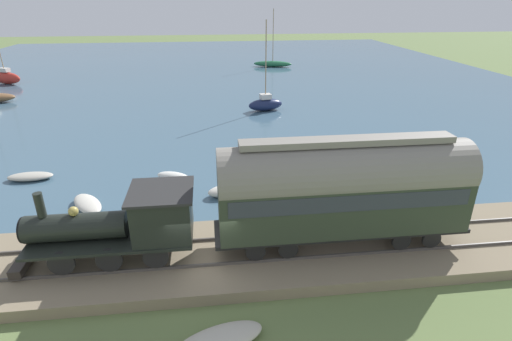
{
  "coord_description": "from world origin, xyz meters",
  "views": [
    {
      "loc": [
        -12.85,
        -0.45,
        9.82
      ],
      "look_at": [
        4.47,
        -2.56,
        2.12
      ],
      "focal_mm": 28.0,
      "sensor_mm": 36.0,
      "label": 1
    }
  ],
  "objects": [
    {
      "name": "rowboat_near_shore",
      "position": [
        8.41,
        1.77,
        0.25
      ],
      "size": [
        1.52,
        2.13,
        0.49
      ],
      "rotation": [
        0.0,
        0.0,
        -0.42
      ],
      "color": "silver",
      "rests_on": "harbor_water"
    },
    {
      "name": "steam_locomotive",
      "position": [
        0.4,
        2.69,
        2.14
      ],
      "size": [
        2.32,
        6.58,
        2.88
      ],
      "color": "black",
      "rests_on": "rail_embankment"
    },
    {
      "name": "rail_embankment",
      "position": [
        0.4,
        0.0,
        0.24
      ],
      "size": [
        4.91,
        56.0,
        0.59
      ],
      "color": "#84755B",
      "rests_on": "ground"
    },
    {
      "name": "ground_plane",
      "position": [
        0.0,
        0.0,
        0.0
      ],
      "size": [
        200.0,
        200.0,
        0.0
      ],
      "primitive_type": "plane",
      "color": "#607542"
    },
    {
      "name": "sailboat_green",
      "position": [
        46.86,
        -10.2,
        0.48
      ],
      "size": [
        2.55,
        5.77,
        8.04
      ],
      "rotation": [
        0.0,
        0.0,
        -0.24
      ],
      "color": "#236B42",
      "rests_on": "harbor_water"
    },
    {
      "name": "beached_dinghy",
      "position": [
        -3.78,
        -0.43,
        0.22
      ],
      "size": [
        1.88,
        3.0,
        0.44
      ],
      "color": "#B7B2A3",
      "rests_on": "ground"
    },
    {
      "name": "rowboat_off_pier",
      "position": [
        6.2,
        -1.22,
        0.28
      ],
      "size": [
        1.57,
        2.31,
        0.55
      ],
      "rotation": [
        0.0,
        0.0,
        0.29
      ],
      "color": "beige",
      "rests_on": "harbor_water"
    },
    {
      "name": "harbor_water",
      "position": [
        43.16,
        0.0,
        0.0
      ],
      "size": [
        80.0,
        80.0,
        0.01
      ],
      "color": "#426075",
      "rests_on": "ground"
    },
    {
      "name": "sailboat_navy",
      "position": [
        22.78,
        -5.66,
        0.66
      ],
      "size": [
        1.92,
        3.42,
        7.9
      ],
      "rotation": [
        0.0,
        0.0,
        0.22
      ],
      "color": "#192347",
      "rests_on": "harbor_water"
    },
    {
      "name": "rowboat_far_out",
      "position": [
        9.51,
        9.98,
        0.2
      ],
      "size": [
        1.09,
        2.53,
        0.39
      ],
      "rotation": [
        0.0,
        0.0,
        0.01
      ],
      "color": "#B7B2A3",
      "rests_on": "harbor_water"
    },
    {
      "name": "rowboat_mid_harbor",
      "position": [
        5.64,
        5.81,
        0.22
      ],
      "size": [
        2.7,
        2.26,
        0.43
      ],
      "rotation": [
        0.0,
        0.0,
        -1.01
      ],
      "color": "beige",
      "rests_on": "harbor_water"
    },
    {
      "name": "passenger_coach",
      "position": [
        0.4,
        -5.45,
        3.04
      ],
      "size": [
        2.28,
        10.01,
        4.45
      ],
      "color": "black",
      "rests_on": "rail_embankment"
    },
    {
      "name": "sailboat_red",
      "position": [
        38.43,
        23.4,
        0.81
      ],
      "size": [
        2.79,
        4.22,
        8.85
      ],
      "rotation": [
        0.0,
        0.0,
        -0.43
      ],
      "color": "#B72D23",
      "rests_on": "harbor_water"
    }
  ]
}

